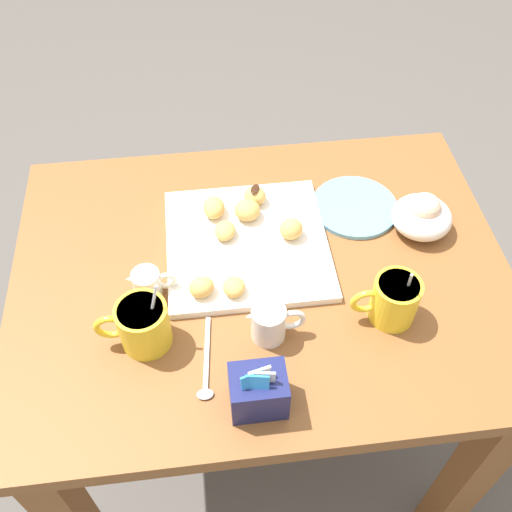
{
  "coord_description": "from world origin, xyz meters",
  "views": [
    {
      "loc": [
        0.1,
        0.7,
        1.64
      ],
      "look_at": [
        0.01,
        -0.02,
        0.78
      ],
      "focal_mm": 41.31,
      "sensor_mm": 36.0,
      "label": 1
    }
  ],
  "objects": [
    {
      "name": "sugar_caddy",
      "position": [
        0.04,
        0.27,
        0.8
      ],
      "size": [
        0.09,
        0.07,
        0.11
      ],
      "color": "#191E51",
      "rests_on": "dining_table"
    },
    {
      "name": "ground_plane",
      "position": [
        0.0,
        0.0,
        0.0
      ],
      "size": [
        8.0,
        8.0,
        0.0
      ],
      "primitive_type": "plane",
      "color": "#514C47"
    },
    {
      "name": "coffee_mug_yellow_left",
      "position": [
        -0.22,
        0.13,
        0.81
      ],
      "size": [
        0.12,
        0.08,
        0.14
      ],
      "color": "yellow",
      "rests_on": "dining_table"
    },
    {
      "name": "coffee_mug_yellow_right",
      "position": [
        0.22,
        0.13,
        0.81
      ],
      "size": [
        0.13,
        0.09,
        0.14
      ],
      "color": "yellow",
      "rests_on": "dining_table"
    },
    {
      "name": "beignet_4",
      "position": [
        -0.01,
        -0.17,
        0.79
      ],
      "size": [
        0.06,
        0.06,
        0.04
      ],
      "primitive_type": "ellipsoid",
      "rotation": [
        0.0,
        0.0,
        0.72
      ],
      "color": "#DBA351",
      "rests_on": "pastry_plate_square"
    },
    {
      "name": "beignet_3",
      "position": [
        -0.07,
        -0.07,
        0.79
      ],
      "size": [
        0.06,
        0.06,
        0.04
      ],
      "primitive_type": "ellipsoid",
      "rotation": [
        0.0,
        0.0,
        2.23
      ],
      "color": "#DBA351",
      "rests_on": "pastry_plate_square"
    },
    {
      "name": "saucer_sky_left",
      "position": [
        -0.22,
        -0.14,
        0.76
      ],
      "size": [
        0.18,
        0.18,
        0.01
      ],
      "primitive_type": "cylinder",
      "color": "#66A8DB",
      "rests_on": "dining_table"
    },
    {
      "name": "pastry_plate_square",
      "position": [
        0.02,
        -0.06,
        0.77
      ],
      "size": [
        0.32,
        0.32,
        0.02
      ],
      "primitive_type": "cube",
      "color": "white",
      "rests_on": "dining_table"
    },
    {
      "name": "dining_table",
      "position": [
        0.0,
        0.0,
        0.6
      ],
      "size": [
        0.96,
        0.73,
        0.76
      ],
      "color": "brown",
      "rests_on": "ground_plane"
    },
    {
      "name": "beignet_2",
      "position": [
        0.08,
        -0.14,
        0.79
      ],
      "size": [
        0.04,
        0.06,
        0.04
      ],
      "primitive_type": "ellipsoid",
      "rotation": [
        0.0,
        0.0,
        0.0
      ],
      "color": "#DBA351",
      "rests_on": "pastry_plate_square"
    },
    {
      "name": "cream_pitcher_white",
      "position": [
        0.0,
        0.15,
        0.8
      ],
      "size": [
        0.1,
        0.06,
        0.07
      ],
      "color": "white",
      "rests_on": "dining_table"
    },
    {
      "name": "chocolate_drizzle_4",
      "position": [
        -0.01,
        -0.17,
        0.81
      ],
      "size": [
        0.03,
        0.03,
        0.0
      ],
      "primitive_type": "ellipsoid",
      "rotation": [
        0.0,
        0.0,
        1.17
      ],
      "color": "#381E11",
      "rests_on": "beignet_4"
    },
    {
      "name": "ice_cream_bowl",
      "position": [
        -0.33,
        -0.07,
        0.8
      ],
      "size": [
        0.12,
        0.12,
        0.09
      ],
      "color": "white",
      "rests_on": "dining_table"
    },
    {
      "name": "beignet_0",
      "position": [
        0.06,
        0.06,
        0.79
      ],
      "size": [
        0.04,
        0.05,
        0.03
      ],
      "primitive_type": "ellipsoid",
      "rotation": [
        0.0,
        0.0,
        3.1
      ],
      "color": "#DBA351",
      "rests_on": "pastry_plate_square"
    },
    {
      "name": "chocolate_sauce_pitcher",
      "position": [
        0.21,
        0.03,
        0.79
      ],
      "size": [
        0.09,
        0.05,
        0.06
      ],
      "color": "white",
      "rests_on": "dining_table"
    },
    {
      "name": "beignet_1",
      "position": [
        0.12,
        0.05,
        0.79
      ],
      "size": [
        0.06,
        0.06,
        0.03
      ],
      "primitive_type": "ellipsoid",
      "rotation": [
        0.0,
        0.0,
        0.4
      ],
      "color": "#DBA351",
      "rests_on": "pastry_plate_square"
    },
    {
      "name": "beignet_6",
      "position": [
        0.06,
        -0.08,
        0.79
      ],
      "size": [
        0.05,
        0.06,
        0.03
      ],
      "primitive_type": "ellipsoid",
      "rotation": [
        0.0,
        0.0,
        6.09
      ],
      "color": "#DBA351",
      "rests_on": "pastry_plate_square"
    },
    {
      "name": "loose_spoon_near_saucer",
      "position": [
        0.12,
        0.2,
        0.76
      ],
      "size": [
        0.03,
        0.16,
        0.01
      ],
      "color": "silver",
      "rests_on": "dining_table"
    },
    {
      "name": "beignet_5",
      "position": [
        0.01,
        -0.13,
        0.79
      ],
      "size": [
        0.06,
        0.06,
        0.04
      ],
      "primitive_type": "ellipsoid",
      "rotation": [
        0.0,
        0.0,
        1.86
      ],
      "color": "#DBA351",
      "rests_on": "pastry_plate_square"
    }
  ]
}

